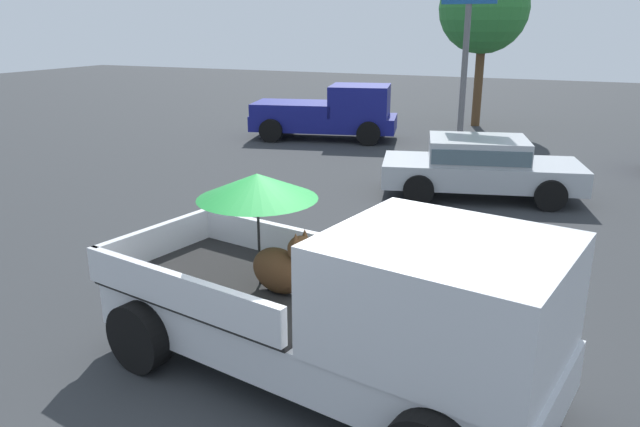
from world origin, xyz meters
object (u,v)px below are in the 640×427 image
Objects in this scene: pickup_truck_main at (355,307)px; pickup_truck_red at (330,113)px; parked_sedan_far at (479,164)px; motel_sign at (467,29)px.

pickup_truck_red is at bearing 124.35° from pickup_truck_main.
pickup_truck_red is 1.11× the size of parked_sedan_far.
pickup_truck_main is 8.19m from parked_sedan_far.
pickup_truck_red is (-5.92, 13.45, -0.10)m from pickup_truck_main.
pickup_truck_red is 5.90m from motel_sign.
motel_sign is at bearing 106.50° from pickup_truck_main.
parked_sedan_far is 0.90× the size of motel_sign.
pickup_truck_main reaches higher than pickup_truck_red.
pickup_truck_red is at bearing 123.30° from parked_sedan_far.
pickup_truck_main is at bearing -79.89° from pickup_truck_red.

